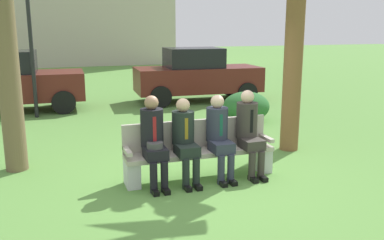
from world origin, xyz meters
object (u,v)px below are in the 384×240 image
at_px(seated_man_rightmost, 249,128).
at_px(shrub_near_bench, 246,106).
at_px(parked_car_near, 9,82).
at_px(seated_man_leftmost, 154,137).
at_px(park_bench, 199,150).
at_px(seated_man_centerright, 219,132).
at_px(seated_man_centerleft, 185,136).
at_px(parked_car_far, 197,75).
at_px(street_lamp, 30,37).

distance_m(seated_man_rightmost, shrub_near_bench, 3.91).
bearing_deg(parked_car_near, seated_man_rightmost, -59.15).
distance_m(seated_man_leftmost, shrub_near_bench, 4.79).
distance_m(park_bench, seated_man_rightmost, 0.87).
relative_size(seated_man_centerright, parked_car_near, 0.33).
bearing_deg(park_bench, seated_man_centerleft, -154.38).
xyz_separation_m(park_bench, parked_car_near, (-3.20, 6.57, 0.40)).
xyz_separation_m(park_bench, parked_car_far, (2.26, 6.49, 0.40)).
xyz_separation_m(park_bench, shrub_near_bench, (2.48, 3.38, -0.07)).
relative_size(seated_man_centerleft, parked_car_near, 0.33).
height_order(seated_man_centerleft, shrub_near_bench, seated_man_centerleft).
bearing_deg(seated_man_rightmost, seated_man_leftmost, -179.78).
height_order(seated_man_leftmost, parked_car_near, parked_car_near).
relative_size(shrub_near_bench, parked_car_far, 0.30).
bearing_deg(parked_car_near, seated_man_leftmost, -69.99).
xyz_separation_m(seated_man_leftmost, parked_car_near, (-2.44, 6.70, 0.09)).
xyz_separation_m(seated_man_rightmost, parked_car_far, (1.47, 6.62, 0.08)).
bearing_deg(seated_man_centerright, parked_car_near, 117.47).
distance_m(seated_man_centerleft, seated_man_rightmost, 1.07).
height_order(shrub_near_bench, parked_car_far, parked_car_far).
relative_size(seated_man_leftmost, seated_man_rightmost, 1.00).
height_order(seated_man_rightmost, parked_car_near, parked_car_near).
xyz_separation_m(seated_man_rightmost, street_lamp, (-3.33, 5.69, 1.31)).
bearing_deg(parked_car_near, seated_man_centerright, -62.53).
bearing_deg(shrub_near_bench, street_lamp, 156.46).
xyz_separation_m(shrub_near_bench, street_lamp, (-5.00, 2.18, 1.69)).
distance_m(park_bench, parked_car_far, 6.89).
xyz_separation_m(seated_man_centerright, street_lamp, (-2.81, 5.69, 1.33)).
bearing_deg(parked_car_near, seated_man_centerleft, -66.41).
height_order(seated_man_leftmost, street_lamp, street_lamp).
xyz_separation_m(seated_man_rightmost, shrub_near_bench, (1.68, 3.51, -0.38)).
height_order(seated_man_centerleft, street_lamp, street_lamp).
distance_m(seated_man_centerright, parked_car_far, 6.91).
height_order(seated_man_leftmost, seated_man_rightmost, seated_man_rightmost).
relative_size(seated_man_rightmost, street_lamp, 0.41).
relative_size(seated_man_centerleft, shrub_near_bench, 1.08).
bearing_deg(seated_man_rightmost, park_bench, 171.14).
xyz_separation_m(seated_man_leftmost, seated_man_centerleft, (0.49, -0.00, -0.03)).
bearing_deg(parked_car_far, seated_man_centerleft, -110.97).
bearing_deg(street_lamp, park_bench, -65.57).
height_order(park_bench, seated_man_rightmost, seated_man_rightmost).
distance_m(shrub_near_bench, street_lamp, 5.71).
height_order(seated_man_rightmost, shrub_near_bench, seated_man_rightmost).
relative_size(seated_man_centerleft, parked_car_far, 0.32).
distance_m(park_bench, seated_man_centerright, 0.43).
height_order(park_bench, seated_man_centerright, seated_man_centerright).
height_order(seated_man_centerright, street_lamp, street_lamp).
relative_size(seated_man_rightmost, parked_car_far, 0.34).
relative_size(seated_man_leftmost, street_lamp, 0.40).
relative_size(seated_man_leftmost, seated_man_centerleft, 1.05).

